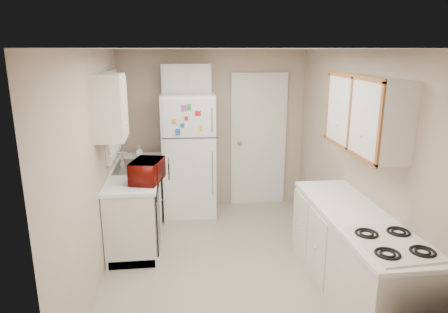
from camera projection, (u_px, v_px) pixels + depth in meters
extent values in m
plane|color=#BBB5A0|center=(229.00, 264.00, 4.61)|extent=(3.80, 3.80, 0.00)
plane|color=white|center=(230.00, 49.00, 3.99)|extent=(3.80, 3.80, 0.00)
plane|color=#BCA58E|center=(96.00, 168.00, 4.14)|extent=(3.80, 3.80, 0.00)
plane|color=#BCA58E|center=(353.00, 160.00, 4.46)|extent=(3.80, 3.80, 0.00)
plane|color=#BCA58E|center=(213.00, 130.00, 6.12)|extent=(2.80, 2.80, 0.00)
plane|color=#BCA58E|center=(269.00, 248.00, 2.48)|extent=(2.80, 2.80, 0.00)
cube|color=silver|center=(137.00, 203.00, 5.23)|extent=(0.60, 1.80, 0.90)
cube|color=black|center=(158.00, 217.00, 4.68)|extent=(0.03, 0.58, 0.72)
cube|color=gray|center=(137.00, 169.00, 5.27)|extent=(0.54, 0.74, 0.16)
imported|color=maroon|center=(147.00, 169.00, 4.62)|extent=(0.51, 0.36, 0.31)
imported|color=white|center=(139.00, 151.00, 5.65)|extent=(0.09, 0.09, 0.18)
cube|color=silver|center=(112.00, 114.00, 5.05)|extent=(0.10, 0.98, 1.08)
cube|color=silver|center=(110.00, 108.00, 4.21)|extent=(0.30, 0.45, 0.70)
cube|color=silver|center=(190.00, 155.00, 5.80)|extent=(0.78, 0.76, 1.81)
cube|color=silver|center=(186.00, 78.00, 5.72)|extent=(0.70, 0.30, 0.40)
cube|color=silver|center=(258.00, 141.00, 6.21)|extent=(0.86, 0.06, 2.08)
cube|color=silver|center=(353.00, 258.00, 3.85)|extent=(0.60, 2.00, 0.90)
cube|color=silver|center=(386.00, 299.00, 3.29)|extent=(0.58, 0.70, 0.81)
cube|color=silver|center=(366.00, 114.00, 3.80)|extent=(0.30, 1.20, 0.70)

